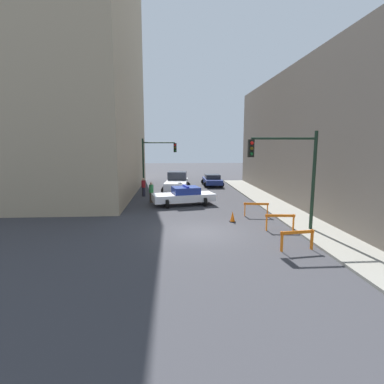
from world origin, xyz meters
name	(u,v)px	position (x,y,z in m)	size (l,w,h in m)	color
ground_plane	(202,232)	(0.00, 0.00, 0.00)	(120.00, 120.00, 0.00)	#38383D
sidewalk_right	(315,229)	(6.20, 0.00, 0.06)	(2.40, 44.00, 0.12)	gray
building_corner_left	(55,66)	(-12.00, 14.00, 11.64)	(14.00, 20.00, 23.29)	tan
building_right	(359,137)	(13.40, 8.00, 5.23)	(12.00, 28.00, 10.46)	#6B6056
traffic_light_near	(293,166)	(4.73, -0.10, 3.53)	(3.64, 0.35, 5.20)	black
traffic_light_far	(154,157)	(-3.30, 15.00, 3.40)	(3.44, 0.35, 5.20)	black
police_car	(184,196)	(-0.63, 7.39, 0.72)	(4.98, 2.94, 1.52)	white
white_truck	(177,182)	(-1.07, 14.19, 0.91)	(2.96, 5.56, 1.90)	silver
parked_car_near	(212,180)	(2.99, 17.96, 0.67)	(2.28, 4.30, 1.31)	navy
pedestrian_crossing	(151,192)	(-3.21, 8.51, 0.86)	(0.39, 0.39, 1.66)	#382D23
pedestrian_corner	(144,187)	(-4.10, 11.48, 0.86)	(0.46, 0.46, 1.66)	black
barrier_front	(297,237)	(3.90, -3.02, 0.62)	(1.59, 0.34, 0.90)	orange
barrier_mid	(280,220)	(4.25, 0.05, 0.62)	(1.60, 0.30, 0.90)	orange
barrier_back	(256,207)	(3.87, 3.31, 0.62)	(1.59, 0.38, 0.90)	orange
traffic_cone	(233,217)	(2.08, 2.07, 0.32)	(0.36, 0.36, 0.66)	black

